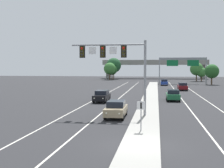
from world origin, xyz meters
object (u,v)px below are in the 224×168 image
tree_far_left_a (112,70)px  tree_far_right_b (202,72)px  highway_sign_gantry (183,62)px  car_receding_green (173,95)px  car_receding_darkred (182,86)px  car_oncoming_black (102,96)px  tree_far_left_b (114,65)px  car_receding_blue (164,82)px  tree_far_right_a (197,69)px  tree_far_right_c (212,71)px  tree_far_left_c (110,69)px  overhead_signal_mast (118,60)px  median_sign_post (141,111)px  car_oncoming_tan (116,109)px

tree_far_left_a → tree_far_right_b: tree_far_left_a is taller
highway_sign_gantry → tree_far_right_b: highway_sign_gantry is taller
car_receding_green → car_receding_darkred: (2.93, 19.02, 0.00)m
car_oncoming_black → tree_far_left_b: 73.82m
car_receding_blue → highway_sign_gantry: highway_sign_gantry is taller
tree_far_left_a → tree_far_right_a: bearing=-16.6°
car_receding_darkred → tree_far_right_c: tree_far_right_c is taller
car_receding_blue → tree_far_left_c: bearing=122.7°
overhead_signal_mast → tree_far_right_b: bearing=75.8°
overhead_signal_mast → median_sign_post: overhead_signal_mast is taller
tree_far_left_a → tree_far_left_b: tree_far_left_b is taller
car_oncoming_tan → tree_far_left_c: bearing=99.6°
car_receding_green → highway_sign_gantry: (4.94, 42.98, 5.34)m
car_receding_green → tree_far_left_b: bearing=105.0°
overhead_signal_mast → tree_far_left_c: overhead_signal_mast is taller
car_receding_darkred → tree_far_left_c: 51.55m
car_receding_blue → highway_sign_gantry: bearing=55.9°
tree_far_right_b → median_sign_post: bearing=-101.3°
car_receding_darkred → tree_far_left_a: (-22.01, 48.45, 2.90)m
tree_far_right_c → tree_far_right_b: size_ratio=1.19×
car_receding_darkred → tree_far_left_b: bearing=113.1°
overhead_signal_mast → car_receding_green: bearing=67.1°
tree_far_left_a → tree_far_right_a: (29.88, -8.91, 0.38)m
median_sign_post → car_receding_green: bearing=80.8°
overhead_signal_mast → median_sign_post: size_ratio=3.33×
median_sign_post → tree_far_right_b: (15.76, 79.21, 1.44)m
highway_sign_gantry → car_oncoming_black: bearing=-107.7°
car_receding_green → tree_far_left_b: size_ratio=0.54×
overhead_signal_mast → car_receding_blue: (5.64, 49.38, -4.68)m
median_sign_post → tree_far_right_b: tree_far_right_b is taller
median_sign_post → tree_far_right_c: (15.74, 60.72, 2.02)m
tree_far_right_b → car_receding_blue: bearing=-119.0°
car_receding_blue → car_oncoming_black: bearing=-103.9°
car_oncoming_black → car_receding_darkred: size_ratio=1.00×
tree_far_right_a → tree_far_right_b: (1.54, -0.51, -1.07)m
overhead_signal_mast → car_receding_green: overhead_signal_mast is taller
overhead_signal_mast → car_receding_green: 16.10m
car_receding_darkred → median_sign_post: bearing=-99.0°
overhead_signal_mast → car_receding_green: size_ratio=1.63×
car_receding_blue → tree_far_left_a: tree_far_left_a is taller
car_oncoming_black → highway_sign_gantry: 48.55m
highway_sign_gantry → tree_far_left_a: 34.39m
car_oncoming_black → car_receding_blue: (9.41, 38.17, 0.00)m
highway_sign_gantry → tree_far_right_a: size_ratio=2.12×
car_receding_green → tree_far_left_b: tree_far_left_b is taller
tree_far_right_c → median_sign_post: bearing=-104.5°
car_oncoming_tan → car_oncoming_black: 12.50m
tree_far_right_c → tree_far_right_b: bearing=89.9°
highway_sign_gantry → tree_far_left_c: bearing=137.8°
median_sign_post → car_receding_blue: (3.07, 56.34, -0.77)m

